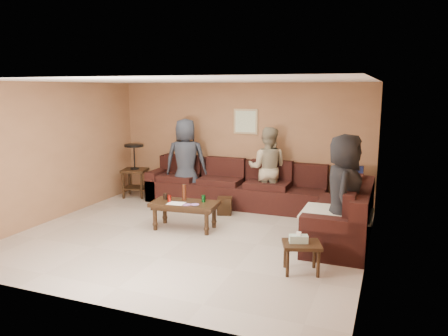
{
  "coord_description": "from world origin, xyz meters",
  "views": [
    {
      "loc": [
        3.0,
        -6.19,
        2.38
      ],
      "look_at": [
        0.25,
        0.85,
        1.0
      ],
      "focal_mm": 35.0,
      "sensor_mm": 36.0,
      "label": 1
    }
  ],
  "objects_px": {
    "coffee_table": "(184,206)",
    "sectional_sofa": "(265,199)",
    "person_middle": "(267,168)",
    "end_table_left": "(135,169)",
    "person_left": "(186,161)",
    "waste_bin": "(225,206)",
    "person_right": "(344,194)",
    "side_table_right": "(301,246)"
  },
  "relations": [
    {
      "from": "end_table_left",
      "to": "coffee_table",
      "type": "bearing_deg",
      "value": -38.89
    },
    {
      "from": "person_left",
      "to": "person_right",
      "type": "distance_m",
      "value": 3.81
    },
    {
      "from": "person_middle",
      "to": "end_table_left",
      "type": "bearing_deg",
      "value": -3.13
    },
    {
      "from": "side_table_right",
      "to": "waste_bin",
      "type": "bearing_deg",
      "value": 131.52
    },
    {
      "from": "end_table_left",
      "to": "person_right",
      "type": "distance_m",
      "value": 4.98
    },
    {
      "from": "end_table_left",
      "to": "person_middle",
      "type": "height_order",
      "value": "person_middle"
    },
    {
      "from": "end_table_left",
      "to": "person_middle",
      "type": "relative_size",
      "value": 0.72
    },
    {
      "from": "person_middle",
      "to": "person_left",
      "type": "bearing_deg",
      "value": -1.14
    },
    {
      "from": "side_table_right",
      "to": "person_right",
      "type": "distance_m",
      "value": 1.19
    },
    {
      "from": "coffee_table",
      "to": "person_right",
      "type": "height_order",
      "value": "person_right"
    },
    {
      "from": "end_table_left",
      "to": "sectional_sofa",
      "type": "bearing_deg",
      "value": -7.46
    },
    {
      "from": "person_left",
      "to": "side_table_right",
      "type": "bearing_deg",
      "value": 119.79
    },
    {
      "from": "coffee_table",
      "to": "person_right",
      "type": "bearing_deg",
      "value": -1.78
    },
    {
      "from": "person_middle",
      "to": "sectional_sofa",
      "type": "bearing_deg",
      "value": 95.75
    },
    {
      "from": "person_left",
      "to": "person_right",
      "type": "height_order",
      "value": "person_left"
    },
    {
      "from": "waste_bin",
      "to": "person_right",
      "type": "distance_m",
      "value": 2.68
    },
    {
      "from": "sectional_sofa",
      "to": "end_table_left",
      "type": "distance_m",
      "value": 3.14
    },
    {
      "from": "side_table_right",
      "to": "person_left",
      "type": "distance_m",
      "value": 4.07
    },
    {
      "from": "sectional_sofa",
      "to": "coffee_table",
      "type": "relative_size",
      "value": 3.95
    },
    {
      "from": "person_left",
      "to": "coffee_table",
      "type": "bearing_deg",
      "value": 97.18
    },
    {
      "from": "coffee_table",
      "to": "person_middle",
      "type": "xyz_separation_m",
      "value": [
        0.96,
        1.77,
        0.42
      ]
    },
    {
      "from": "coffee_table",
      "to": "waste_bin",
      "type": "height_order",
      "value": "coffee_table"
    },
    {
      "from": "coffee_table",
      "to": "sectional_sofa",
      "type": "bearing_deg",
      "value": 49.23
    },
    {
      "from": "coffee_table",
      "to": "end_table_left",
      "type": "xyz_separation_m",
      "value": [
        -2.04,
        1.64,
        0.21
      ]
    },
    {
      "from": "waste_bin",
      "to": "person_left",
      "type": "bearing_deg",
      "value": 152.86
    },
    {
      "from": "coffee_table",
      "to": "person_left",
      "type": "bearing_deg",
      "value": 115.26
    },
    {
      "from": "coffee_table",
      "to": "waste_bin",
      "type": "relative_size",
      "value": 3.61
    },
    {
      "from": "sectional_sofa",
      "to": "person_middle",
      "type": "relative_size",
      "value": 2.84
    },
    {
      "from": "end_table_left",
      "to": "person_right",
      "type": "xyz_separation_m",
      "value": [
        4.67,
        -1.73,
        0.26
      ]
    },
    {
      "from": "end_table_left",
      "to": "person_left",
      "type": "xyz_separation_m",
      "value": [
        1.27,
        -0.01,
        0.27
      ]
    },
    {
      "from": "person_middle",
      "to": "person_right",
      "type": "relative_size",
      "value": 0.94
    },
    {
      "from": "sectional_sofa",
      "to": "coffee_table",
      "type": "xyz_separation_m",
      "value": [
        -1.07,
        -1.24,
        0.07
      ]
    },
    {
      "from": "sectional_sofa",
      "to": "person_middle",
      "type": "height_order",
      "value": "person_middle"
    },
    {
      "from": "side_table_right",
      "to": "waste_bin",
      "type": "relative_size",
      "value": 1.81
    },
    {
      "from": "person_left",
      "to": "person_middle",
      "type": "distance_m",
      "value": 1.74
    },
    {
      "from": "waste_bin",
      "to": "person_middle",
      "type": "bearing_deg",
      "value": 47.32
    },
    {
      "from": "side_table_right",
      "to": "person_right",
      "type": "bearing_deg",
      "value": 67.57
    },
    {
      "from": "end_table_left",
      "to": "side_table_right",
      "type": "height_order",
      "value": "end_table_left"
    },
    {
      "from": "coffee_table",
      "to": "person_right",
      "type": "xyz_separation_m",
      "value": [
        2.63,
        -0.08,
        0.47
      ]
    },
    {
      "from": "person_middle",
      "to": "person_right",
      "type": "height_order",
      "value": "person_right"
    },
    {
      "from": "side_table_right",
      "to": "person_left",
      "type": "height_order",
      "value": "person_left"
    },
    {
      "from": "sectional_sofa",
      "to": "waste_bin",
      "type": "relative_size",
      "value": 14.26
    }
  ]
}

